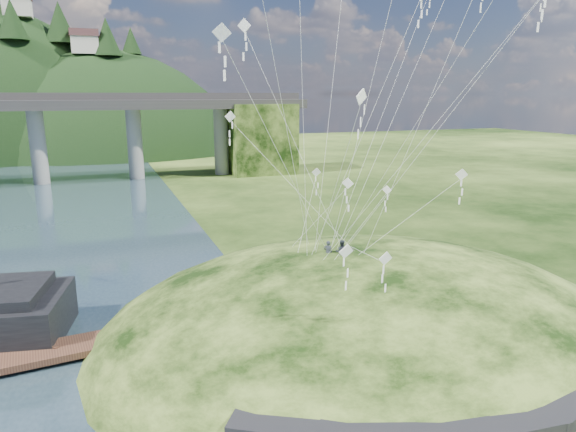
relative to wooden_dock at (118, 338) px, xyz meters
name	(u,v)px	position (x,y,z in m)	size (l,w,h in m)	color
ground	(258,368)	(7.13, -5.41, -0.50)	(320.00, 320.00, 0.00)	black
grass_hill	(367,352)	(15.13, -3.41, -2.00)	(36.00, 32.00, 13.00)	black
footpath	(496,404)	(14.59, -15.15, 1.59)	(22.29, 5.84, 0.83)	black
wooden_dock	(118,338)	(0.00, 0.00, 0.00)	(16.06, 4.25, 1.13)	#361F16
kite_flyers	(337,240)	(13.63, -1.73, 5.23)	(1.62, 1.05, 1.62)	#282E36
kite_swarm	(377,50)	(15.14, -3.12, 16.72)	(20.46, 17.10, 21.17)	white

